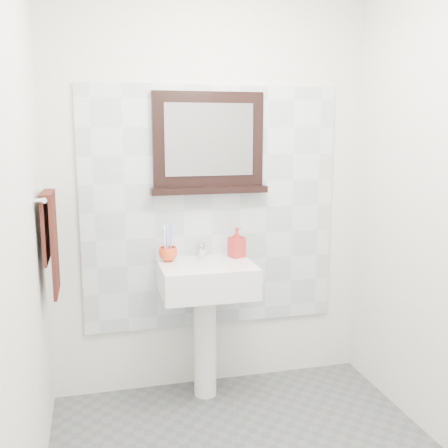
{
  "coord_description": "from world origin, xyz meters",
  "views": [
    {
      "loc": [
        -0.71,
        -2.06,
        1.64
      ],
      "look_at": [
        -0.06,
        0.55,
        1.15
      ],
      "focal_mm": 42.0,
      "sensor_mm": 36.0,
      "label": 1
    }
  ],
  "objects_px": {
    "pedestal_sink": "(206,293)",
    "soap_dispenser": "(237,242)",
    "toothbrush_cup": "(168,254)",
    "framed_mirror": "(208,145)",
    "hand_towel": "(51,235)"
  },
  "relations": [
    {
      "from": "pedestal_sink",
      "to": "soap_dispenser",
      "type": "bearing_deg",
      "value": 24.55
    },
    {
      "from": "soap_dispenser",
      "to": "pedestal_sink",
      "type": "bearing_deg",
      "value": -175.29
    },
    {
      "from": "pedestal_sink",
      "to": "toothbrush_cup",
      "type": "bearing_deg",
      "value": 154.71
    },
    {
      "from": "pedestal_sink",
      "to": "framed_mirror",
      "type": "xyz_separation_m",
      "value": [
        0.06,
        0.19,
        0.87
      ]
    },
    {
      "from": "pedestal_sink",
      "to": "framed_mirror",
      "type": "height_order",
      "value": "framed_mirror"
    },
    {
      "from": "framed_mirror",
      "to": "hand_towel",
      "type": "bearing_deg",
      "value": -163.1
    },
    {
      "from": "pedestal_sink",
      "to": "hand_towel",
      "type": "bearing_deg",
      "value": -173.88
    },
    {
      "from": "soap_dispenser",
      "to": "hand_towel",
      "type": "xyz_separation_m",
      "value": [
        -1.07,
        -0.19,
        0.14
      ]
    },
    {
      "from": "soap_dispenser",
      "to": "framed_mirror",
      "type": "relative_size",
      "value": 0.26
    },
    {
      "from": "soap_dispenser",
      "to": "hand_towel",
      "type": "height_order",
      "value": "hand_towel"
    },
    {
      "from": "toothbrush_cup",
      "to": "soap_dispenser",
      "type": "bearing_deg",
      "value": -0.18
    },
    {
      "from": "pedestal_sink",
      "to": "hand_towel",
      "type": "relative_size",
      "value": 1.75
    },
    {
      "from": "pedestal_sink",
      "to": "soap_dispenser",
      "type": "height_order",
      "value": "soap_dispenser"
    },
    {
      "from": "pedestal_sink",
      "to": "soap_dispenser",
      "type": "relative_size",
      "value": 5.16
    },
    {
      "from": "pedestal_sink",
      "to": "toothbrush_cup",
      "type": "height_order",
      "value": "pedestal_sink"
    }
  ]
}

